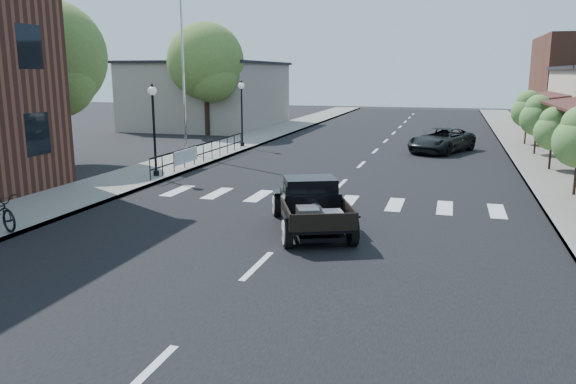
# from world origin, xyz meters

# --- Properties ---
(ground) EXTENTS (120.00, 120.00, 0.00)m
(ground) POSITION_xyz_m (0.00, 0.00, 0.00)
(ground) COLOR black
(ground) RESTS_ON ground
(road) EXTENTS (14.00, 80.00, 0.02)m
(road) POSITION_xyz_m (0.00, 15.00, 0.01)
(road) COLOR black
(road) RESTS_ON ground
(road_markings) EXTENTS (12.00, 60.00, 0.06)m
(road_markings) POSITION_xyz_m (0.00, 10.00, 0.00)
(road_markings) COLOR silver
(road_markings) RESTS_ON ground
(sidewalk_left) EXTENTS (3.00, 80.00, 0.15)m
(sidewalk_left) POSITION_xyz_m (-8.50, 15.00, 0.07)
(sidewalk_left) COLOR gray
(sidewalk_left) RESTS_ON ground
(sidewalk_right) EXTENTS (3.00, 80.00, 0.15)m
(sidewalk_right) POSITION_xyz_m (8.50, 15.00, 0.07)
(sidewalk_right) COLOR gray
(sidewalk_right) RESTS_ON ground
(low_building_left) EXTENTS (10.00, 12.00, 5.00)m
(low_building_left) POSITION_xyz_m (-15.00, 28.00, 2.50)
(low_building_left) COLOR #A19587
(low_building_left) RESTS_ON ground
(railing) EXTENTS (0.08, 10.00, 1.00)m
(railing) POSITION_xyz_m (-7.30, 10.00, 0.65)
(railing) COLOR black
(railing) RESTS_ON sidewalk_left
(banner) EXTENTS (0.04, 2.20, 0.60)m
(banner) POSITION_xyz_m (-7.22, 8.00, 0.45)
(banner) COLOR silver
(banner) RESTS_ON sidewalk_left
(lamp_post_b) EXTENTS (0.36, 0.36, 3.77)m
(lamp_post_b) POSITION_xyz_m (-7.60, 6.00, 2.03)
(lamp_post_b) COLOR black
(lamp_post_b) RESTS_ON sidewalk_left
(lamp_post_c) EXTENTS (0.36, 0.36, 3.77)m
(lamp_post_c) POSITION_xyz_m (-7.60, 16.00, 2.03)
(lamp_post_c) COLOR black
(lamp_post_c) RESTS_ON sidewalk_left
(flagpole) EXTENTS (0.12, 0.12, 12.12)m
(flagpole) POSITION_xyz_m (-9.20, 12.00, 6.21)
(flagpole) COLOR silver
(flagpole) RESTS_ON sidewalk_left
(big_tree_near) EXTENTS (5.23, 5.23, 7.69)m
(big_tree_near) POSITION_xyz_m (-14.00, 8.00, 3.84)
(big_tree_near) COLOR #557331
(big_tree_near) RESTS_ON ground
(big_tree_far) EXTENTS (5.29, 5.29, 7.77)m
(big_tree_far) POSITION_xyz_m (-12.50, 22.00, 3.88)
(big_tree_far) COLOR #557331
(big_tree_far) RESTS_ON ground
(small_tree_c) EXTENTS (1.58, 1.58, 2.63)m
(small_tree_c) POSITION_xyz_m (8.30, 12.32, 1.46)
(small_tree_c) COLOR #4F7B38
(small_tree_c) RESTS_ON sidewalk_right
(small_tree_d) EXTENTS (1.78, 1.78, 2.96)m
(small_tree_d) POSITION_xyz_m (8.30, 17.31, 1.63)
(small_tree_d) COLOR #4F7B38
(small_tree_d) RESTS_ON sidewalk_right
(small_tree_e) EXTENTS (1.84, 1.84, 3.07)m
(small_tree_e) POSITION_xyz_m (8.30, 21.68, 1.68)
(small_tree_e) COLOR #4F7B38
(small_tree_e) RESTS_ON sidewalk_right
(hotrod_pickup) EXTENTS (3.56, 4.79, 1.51)m
(hotrod_pickup) POSITION_xyz_m (0.45, 0.25, 0.75)
(hotrod_pickup) COLOR black
(hotrod_pickup) RESTS_ON ground
(second_car) EXTENTS (3.99, 5.28, 1.33)m
(second_car) POSITION_xyz_m (3.56, 17.57, 0.67)
(second_car) COLOR black
(second_car) RESTS_ON ground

